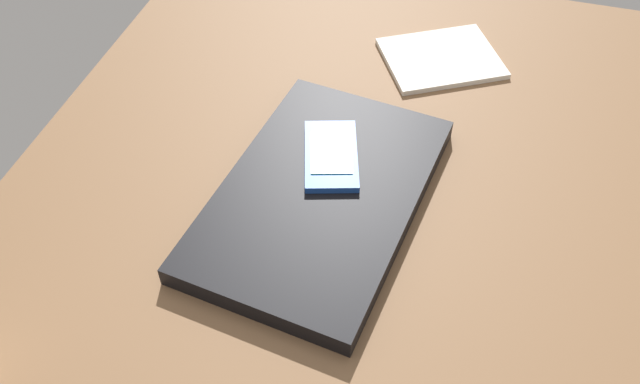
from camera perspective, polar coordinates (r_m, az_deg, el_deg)
desk_surface at (r=78.49cm, az=-0.41°, el=-5.34°), size 120.00×80.00×3.00cm
laptop_closed at (r=80.63cm, az=-0.00°, el=-0.36°), size 37.63×26.40×2.52cm
cell_phone_on_laptop at (r=82.92cm, az=0.92°, el=3.07°), size 12.92×9.40×1.03cm
notepad at (r=103.54cm, az=10.02°, el=10.88°), size 19.18×20.37×0.80cm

